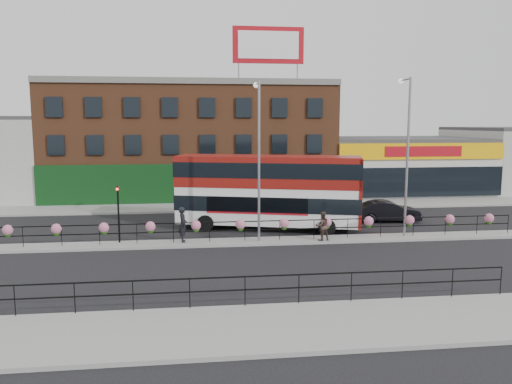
{
  "coord_description": "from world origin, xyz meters",
  "views": [
    {
      "loc": [
        -3.72,
        -27.51,
        6.8
      ],
      "look_at": [
        0.0,
        3.0,
        2.5
      ],
      "focal_mm": 35.0,
      "sensor_mm": 36.0,
      "label": 1
    }
  ],
  "objects": [
    {
      "name": "median",
      "position": [
        0.0,
        0.0,
        0.07
      ],
      "size": [
        60.0,
        1.6,
        0.15
      ],
      "primitive_type": "cube",
      "color": "#959593",
      "rests_on": "ground"
    },
    {
      "name": "yellow_line_inner",
      "position": [
        0.0,
        -9.7,
        0.01
      ],
      "size": [
        60.0,
        0.1,
        0.01
      ],
      "primitive_type": "cube",
      "color": "gold",
      "rests_on": "ground"
    },
    {
      "name": "yellow_line_outer",
      "position": [
        0.0,
        -9.88,
        0.01
      ],
      "size": [
        60.0,
        0.1,
        0.01
      ],
      "primitive_type": "cube",
      "color": "gold",
      "rests_on": "ground"
    },
    {
      "name": "car",
      "position": [
        9.36,
        4.96,
        0.73
      ],
      "size": [
        2.39,
        4.73,
        1.46
      ],
      "primitive_type": "imported",
      "rotation": [
        0.0,
        0.0,
        1.47
      ],
      "color": "black",
      "rests_on": "ground"
    },
    {
      "name": "ground",
      "position": [
        0.0,
        0.0,
        0.0
      ],
      "size": [
        120.0,
        120.0,
        0.0
      ],
      "primitive_type": "plane",
      "color": "black",
      "rests_on": "ground"
    },
    {
      "name": "lamp_column_west",
      "position": [
        -0.22,
        0.05,
        5.43
      ],
      "size": [
        0.32,
        1.56,
        8.9
      ],
      "color": "gray",
      "rests_on": "median"
    },
    {
      "name": "lamp_column_east",
      "position": [
        8.47,
        0.28,
        5.62
      ],
      "size": [
        0.33,
        1.62,
        9.23
      ],
      "color": "gray",
      "rests_on": "median"
    },
    {
      "name": "median_railing",
      "position": [
        -0.0,
        0.0,
        1.05
      ],
      "size": [
        30.04,
        0.56,
        1.23
      ],
      "color": "black",
      "rests_on": "median"
    },
    {
      "name": "billboard",
      "position": [
        2.5,
        14.99,
        13.18
      ],
      "size": [
        6.0,
        0.29,
        4.4
      ],
      "color": "#A80D17",
      "rests_on": "brick_building"
    },
    {
      "name": "north_pavement",
      "position": [
        0.0,
        12.0,
        0.07
      ],
      "size": [
        60.0,
        4.0,
        0.15
      ],
      "primitive_type": "cube",
      "color": "#959593",
      "rests_on": "ground"
    },
    {
      "name": "south_pavement",
      "position": [
        0.0,
        -12.0,
        0.07
      ],
      "size": [
        60.0,
        4.0,
        0.15
      ],
      "primitive_type": "cube",
      "color": "#959593",
      "rests_on": "ground"
    },
    {
      "name": "south_railing",
      "position": [
        -2.0,
        -10.1,
        0.96
      ],
      "size": [
        20.04,
        0.05,
        1.12
      ],
      "color": "black",
      "rests_on": "south_pavement"
    },
    {
      "name": "pedestrian_a",
      "position": [
        -4.47,
        0.13,
        1.14
      ],
      "size": [
        0.8,
        0.59,
        1.98
      ],
      "primitive_type": "imported",
      "rotation": [
        0.0,
        0.0,
        1.65
      ],
      "color": "black",
      "rests_on": "median"
    },
    {
      "name": "double_decker_bus",
      "position": [
        0.88,
        3.52,
        2.89
      ],
      "size": [
        11.94,
        5.82,
        4.71
      ],
      "color": "white",
      "rests_on": "ground"
    },
    {
      "name": "brick_building",
      "position": [
        -4.0,
        19.96,
        5.13
      ],
      "size": [
        25.0,
        12.21,
        10.3
      ],
      "color": "brown",
      "rests_on": "ground"
    },
    {
      "name": "supermarket",
      "position": [
        16.0,
        19.9,
        2.65
      ],
      "size": [
        15.0,
        12.25,
        5.3
      ],
      "color": "silver",
      "rests_on": "ground"
    },
    {
      "name": "traffic_light_median",
      "position": [
        -8.0,
        0.39,
        2.47
      ],
      "size": [
        0.15,
        0.28,
        3.65
      ],
      "color": "black",
      "rests_on": "median"
    },
    {
      "name": "pedestrian_b",
      "position": [
        3.36,
        -0.48,
        0.98
      ],
      "size": [
        1.05,
        0.94,
        1.67
      ],
      "primitive_type": "imported",
      "rotation": [
        0.0,
        0.0,
        3.34
      ],
      "color": "#48342D",
      "rests_on": "median"
    }
  ]
}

